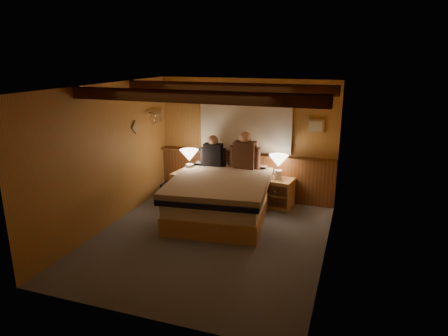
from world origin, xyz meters
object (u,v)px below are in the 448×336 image
at_px(nightstand_left, 189,188).
at_px(lamp_left, 189,157).
at_px(bed, 221,197).
at_px(nightstand_right, 279,193).
at_px(lamp_right, 278,162).
at_px(duffel_bag, 174,191).
at_px(person_right, 245,153).
at_px(person_left, 213,153).

distance_m(nightstand_left, lamp_left, 0.64).
bearing_deg(bed, nightstand_right, 36.63).
distance_m(bed, nightstand_left, 0.98).
bearing_deg(lamp_right, nightstand_right, 0.83).
xyz_separation_m(nightstand_left, duffel_bag, (-0.38, 0.13, -0.15)).
relative_size(bed, person_right, 3.19).
bearing_deg(person_right, duffel_bag, -173.82).
bearing_deg(lamp_left, nightstand_right, 12.29).
height_order(nightstand_left, nightstand_right, nightstand_left).
height_order(bed, lamp_right, lamp_right).
bearing_deg(person_left, person_right, -1.86).
relative_size(nightstand_right, lamp_left, 1.19).
bearing_deg(nightstand_left, duffel_bag, 167.32).
bearing_deg(bed, lamp_left, 142.72).
bearing_deg(nightstand_right, lamp_right, -171.26).
bearing_deg(person_right, person_left, -176.22).
height_order(bed, lamp_left, lamp_left).
bearing_deg(nightstand_left, lamp_right, 18.15).
height_order(nightstand_right, lamp_right, lamp_right).
distance_m(person_right, duffel_bag, 1.69).
height_order(person_left, person_right, person_right).
relative_size(lamp_left, person_left, 0.74).
distance_m(lamp_left, duffel_bag, 0.90).
distance_m(lamp_right, duffel_bag, 2.22).
relative_size(nightstand_right, person_left, 0.88).
height_order(nightstand_right, lamp_left, lamp_left).
height_order(nightstand_right, person_right, person_right).
bearing_deg(lamp_right, lamp_left, -167.47).
height_order(bed, person_left, person_left).
xyz_separation_m(nightstand_left, nightstand_right, (1.74, 0.36, -0.03)).
distance_m(nightstand_right, person_left, 1.49).
bearing_deg(lamp_left, nightstand_left, 162.49).
relative_size(nightstand_right, lamp_right, 1.17).
distance_m(nightstand_right, lamp_right, 0.61).
xyz_separation_m(lamp_left, person_right, (1.03, 0.29, 0.09)).
bearing_deg(duffel_bag, nightstand_right, 6.08).
bearing_deg(bed, duffel_bag, 146.44).
relative_size(nightstand_left, nightstand_right, 1.10).
height_order(lamp_left, person_left, person_left).
bearing_deg(lamp_left, duffel_bag, 161.16).
relative_size(lamp_left, lamp_right, 0.98).
bearing_deg(nightstand_left, person_left, 35.34).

